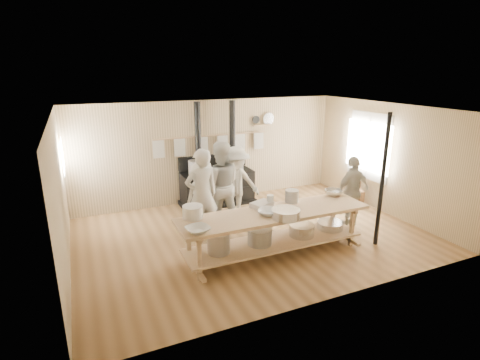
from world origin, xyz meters
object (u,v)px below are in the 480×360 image
object	(u,v)px
cook_by_window	(236,184)
roasting_pan	(262,204)
prep_table	(274,229)
cook_right	(352,191)
stove	(217,184)
chair	(355,196)
cook_far_left	(202,195)
cook_center	(203,198)
cook_left	(220,185)

from	to	relation	value
cook_by_window	roasting_pan	world-z (taller)	cook_by_window
prep_table	roasting_pan	xyz separation A→B (m)	(-0.09, 0.33, 0.38)
prep_table	cook_right	bearing A→B (deg)	13.11
stove	chair	size ratio (longest dim) A/B	3.21
cook_right	roasting_pan	world-z (taller)	cook_right
cook_far_left	cook_center	xyz separation A→B (m)	(0.11, 0.26, -0.15)
stove	cook_by_window	bearing A→B (deg)	-89.64
prep_table	cook_right	world-z (taller)	cook_right
cook_right	cook_far_left	bearing A→B (deg)	-17.24
stove	roasting_pan	distance (m)	2.72
cook_left	cook_center	distance (m)	0.52
cook_left	chair	bearing A→B (deg)	-167.98
cook_left	chair	xyz separation A→B (m)	(3.60, -0.14, -0.71)
cook_far_left	cook_right	size ratio (longest dim) A/B	1.20
cook_left	roasting_pan	distance (m)	1.35
stove	chair	world-z (taller)	stove
stove	cook_by_window	world-z (taller)	stove
cook_by_window	cook_center	bearing A→B (deg)	-159.71
prep_table	cook_left	bearing A→B (deg)	104.72
cook_center	roasting_pan	world-z (taller)	cook_center
cook_far_left	chair	world-z (taller)	cook_far_left
cook_right	roasting_pan	distance (m)	2.31
cook_far_left	roasting_pan	distance (m)	1.24
stove	cook_right	bearing A→B (deg)	-48.60
prep_table	cook_right	xyz separation A→B (m)	(2.21, 0.51, 0.26)
cook_center	roasting_pan	xyz separation A→B (m)	(0.80, -1.10, 0.11)
prep_table	roasting_pan	world-z (taller)	roasting_pan
roasting_pan	cook_by_window	bearing A→B (deg)	86.22
cook_by_window	roasting_pan	bearing A→B (deg)	-95.13
stove	prep_table	bearing A→B (deg)	-90.04
stove	prep_table	xyz separation A→B (m)	(-0.00, -3.02, -0.00)
chair	stove	bearing A→B (deg)	178.24
cook_center	cook_by_window	size ratio (longest dim) A/B	0.92
cook_far_left	cook_by_window	bearing A→B (deg)	-154.78
cook_right	prep_table	bearing A→B (deg)	7.47
prep_table	cook_by_window	bearing A→B (deg)	89.68
chair	roasting_pan	world-z (taller)	roasting_pan
prep_table	cook_by_window	distance (m)	1.82
stove	cook_left	bearing A→B (deg)	-107.40
cook_center	chair	size ratio (longest dim) A/B	1.95
cook_center	cook_right	size ratio (longest dim) A/B	1.00
cook_left	roasting_pan	world-z (taller)	cook_left
stove	cook_far_left	size ratio (longest dim) A/B	1.38
stove	cook_far_left	bearing A→B (deg)	-118.36
cook_center	chair	xyz separation A→B (m)	(4.05, 0.07, -0.55)
cook_right	roasting_pan	size ratio (longest dim) A/B	3.81
cook_right	cook_left	bearing A→B (deg)	-28.70
cook_far_left	chair	bearing A→B (deg)	178.26
stove	cook_far_left	world-z (taller)	stove
cook_center	roasting_pan	size ratio (longest dim) A/B	3.83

